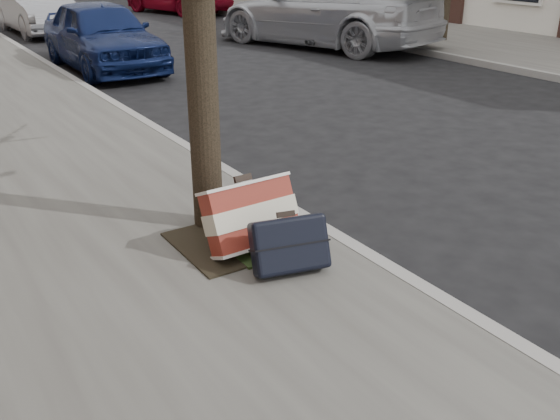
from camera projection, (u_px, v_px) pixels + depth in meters
ground at (527, 251)px, 4.96m from camera, size 120.00×120.00×0.00m
far_sidewalk at (290, 12)px, 20.35m from camera, size 4.00×70.00×0.12m
dirt_patch at (233, 241)px, 4.83m from camera, size 0.85×0.85×0.02m
suitcase_red at (251, 215)px, 4.64m from camera, size 0.70×0.39×0.53m
suitcase_navy at (289, 244)px, 4.33m from camera, size 0.60×0.43×0.42m
car_near_front at (102, 35)px, 11.52m from camera, size 1.53×3.74×1.27m
car_near_mid at (36, 8)px, 16.01m from camera, size 1.44×3.85×1.26m
car_far_front at (326, 11)px, 14.01m from camera, size 3.61×5.80×1.57m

